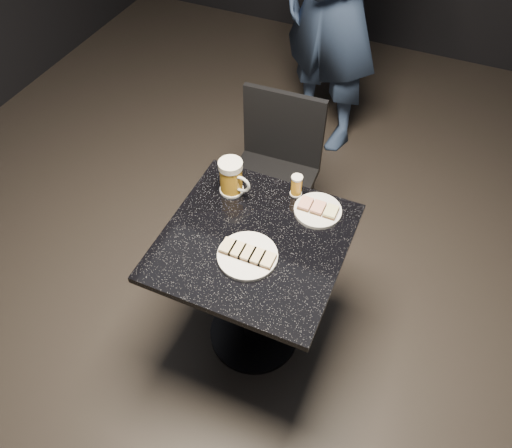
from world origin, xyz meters
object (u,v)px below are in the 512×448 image
at_px(patron, 337,1).
at_px(table, 254,275).
at_px(beer_mug, 232,177).
at_px(beer_tumbler, 296,185).
at_px(plate_small, 318,210).
at_px(plate_large, 248,256).
at_px(chair, 274,168).

distance_m(patron, table, 1.71).
xyz_separation_m(patron, beer_mug, (0.02, -1.44, -0.11)).
bearing_deg(beer_tumbler, plate_small, -26.90).
xyz_separation_m(plate_large, patron, (-0.22, 1.73, 0.18)).
relative_size(table, beer_tumbler, 7.65).
bearing_deg(plate_large, patron, 97.15).
bearing_deg(beer_tumbler, plate_large, -97.45).
bearing_deg(table, beer_tumbler, 78.16).
bearing_deg(table, patron, 97.11).
distance_m(plate_large, beer_mug, 0.36).
bearing_deg(beer_mug, plate_small, 4.90).
relative_size(beer_mug, beer_tumbler, 1.61).
relative_size(plate_large, chair, 0.26).
relative_size(plate_small, chair, 0.22).
bearing_deg(plate_small, beer_tumbler, 153.10).
relative_size(patron, beer_tumbler, 19.15).
bearing_deg(chair, patron, 91.80).
height_order(plate_large, beer_tumbler, beer_tumbler).
bearing_deg(plate_small, chair, 130.11).
distance_m(patron, beer_tumbler, 1.38).
bearing_deg(beer_tumbler, table, -101.84).
xyz_separation_m(beer_mug, beer_tumbler, (0.25, 0.09, -0.03)).
bearing_deg(chair, table, -75.13).
xyz_separation_m(plate_large, beer_tumbler, (0.05, 0.38, 0.04)).
height_order(plate_large, patron, patron).
distance_m(plate_small, beer_tumbler, 0.14).
height_order(beer_mug, chair, beer_mug).
xyz_separation_m(plate_small, beer_mug, (-0.37, -0.03, 0.07)).
relative_size(plate_small, beer_tumbler, 1.98).
bearing_deg(table, chair, 104.87).
bearing_deg(table, plate_large, -82.17).
xyz_separation_m(beer_tumbler, chair, (-0.24, 0.36, -0.30)).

